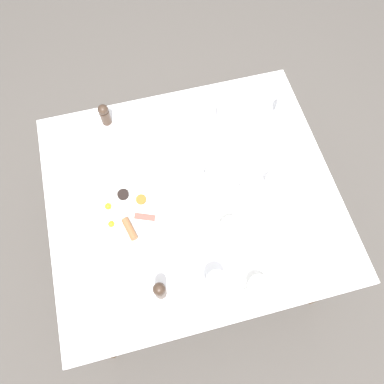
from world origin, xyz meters
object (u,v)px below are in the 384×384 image
(water_glass_tall, at_px, (285,108))
(salt_grinder, at_px, (160,290))
(breakfast_plate, at_px, (126,213))
(creamer_jug, at_px, (271,181))
(teacup_with_saucer_left, at_px, (230,228))
(teacup_with_saucer_right, at_px, (258,287))
(teapot_near, at_px, (220,179))
(fork_spare, at_px, (96,289))
(fork_by_plate, at_px, (167,159))
(spoon_for_tea, at_px, (270,148))
(teapot_far, at_px, (231,114))
(water_glass_short, at_px, (216,284))
(pepper_grinder, at_px, (105,114))
(napkin_folded, at_px, (306,211))
(knife_by_plate, at_px, (179,256))

(water_glass_tall, relative_size, salt_grinder, 0.82)
(breakfast_plate, xyz_separation_m, creamer_jug, (0.02, 0.63, 0.02))
(teacup_with_saucer_left, distance_m, teacup_with_saucer_right, 0.25)
(teapot_near, bearing_deg, teacup_with_saucer_left, 116.71)
(fork_spare, bearing_deg, teapot_near, 118.36)
(teacup_with_saucer_left, bearing_deg, water_glass_tall, 140.09)
(fork_by_plate, xyz_separation_m, spoon_for_tea, (0.06, 0.47, 0.00))
(teacup_with_saucer_right, xyz_separation_m, fork_by_plate, (-0.64, -0.21, -0.03))
(creamer_jug, bearing_deg, teacup_with_saucer_left, -55.63)
(breakfast_plate, bearing_deg, teacup_with_saucer_left, 66.13)
(fork_spare, bearing_deg, salt_grinder, 72.45)
(creamer_jug, bearing_deg, water_glass_tall, 151.72)
(teapot_near, distance_m, teapot_far, 0.34)
(teapot_near, height_order, creamer_jug, teapot_near)
(water_glass_short, distance_m, creamer_jug, 0.50)
(water_glass_tall, distance_m, water_glass_short, 0.87)
(pepper_grinder, bearing_deg, spoon_for_tea, 64.77)
(pepper_grinder, distance_m, salt_grinder, 0.83)
(breakfast_plate, bearing_deg, creamer_jug, 88.42)
(teacup_with_saucer_left, distance_m, water_glass_short, 0.24)
(napkin_folded, height_order, fork_spare, napkin_folded)
(water_glass_short, relative_size, salt_grinder, 0.91)
(teapot_near, relative_size, spoon_for_tea, 1.29)
(teapot_near, bearing_deg, teapot_far, -83.37)
(teapot_near, height_order, fork_by_plate, teapot_near)
(pepper_grinder, height_order, fork_by_plate, pepper_grinder)
(water_glass_tall, distance_m, knife_by_plate, 0.84)
(creamer_jug, relative_size, knife_by_plate, 0.45)
(pepper_grinder, height_order, salt_grinder, same)
(creamer_jug, xyz_separation_m, spoon_for_tea, (-0.17, 0.06, -0.03))
(water_glass_short, bearing_deg, creamer_jug, 135.98)
(water_glass_short, height_order, napkin_folded, water_glass_short)
(teapot_near, relative_size, knife_by_plate, 1.08)
(teapot_far, bearing_deg, fork_by_plate, 15.14)
(pepper_grinder, bearing_deg, teacup_with_saucer_right, 25.69)
(water_glass_tall, relative_size, creamer_jug, 1.27)
(breakfast_plate, distance_m, teacup_with_saucer_right, 0.61)
(teapot_far, xyz_separation_m, teacup_with_saucer_right, (0.77, -0.13, -0.02))
(teacup_with_saucer_right, relative_size, knife_by_plate, 0.88)
(water_glass_short, xyz_separation_m, napkin_folded, (-0.20, 0.45, -0.05))
(creamer_jug, distance_m, napkin_folded, 0.19)
(water_glass_tall, distance_m, fork_by_plate, 0.60)
(water_glass_tall, height_order, pepper_grinder, pepper_grinder)
(creamer_jug, height_order, spoon_for_tea, creamer_jug)
(teacup_with_saucer_left, height_order, fork_spare, teacup_with_saucer_left)
(knife_by_plate, bearing_deg, fork_spare, -82.56)
(teacup_with_saucer_left, relative_size, fork_spare, 1.07)
(water_glass_short, bearing_deg, teacup_with_saucer_left, 149.88)
(salt_grinder, relative_size, fork_spare, 0.85)
(fork_spare, bearing_deg, napkin_folded, 96.24)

